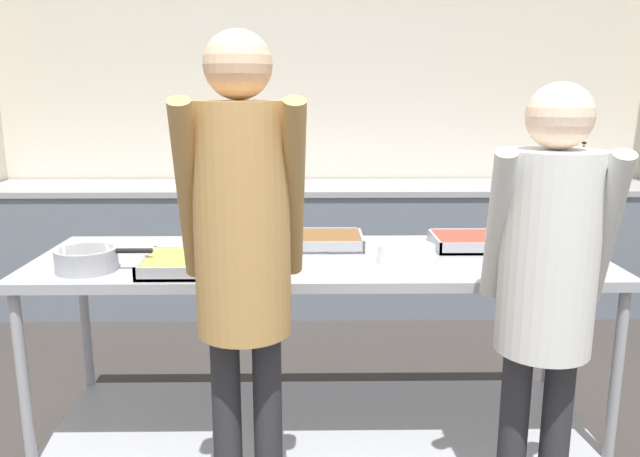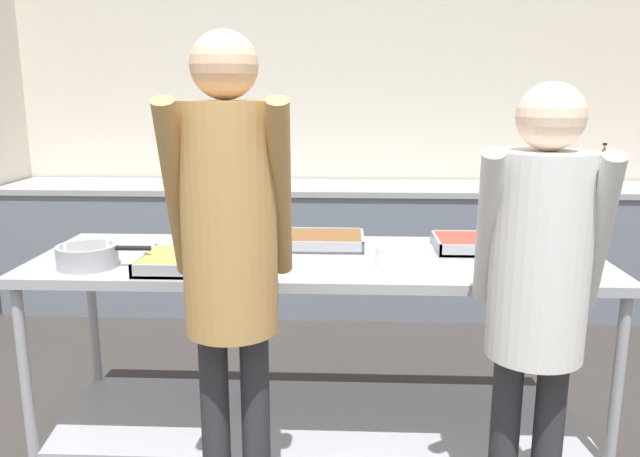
{
  "view_description": "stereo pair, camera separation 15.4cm",
  "coord_description": "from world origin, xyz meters",
  "views": [
    {
      "loc": [
        -0.1,
        -1.15,
        1.57
      ],
      "look_at": [
        -0.07,
        1.53,
        0.98
      ],
      "focal_mm": 35.0,
      "sensor_mm": 36.0,
      "label": 1
    },
    {
      "loc": [
        0.05,
        -1.15,
        1.57
      ],
      "look_at": [
        -0.07,
        1.53,
        0.98
      ],
      "focal_mm": 35.0,
      "sensor_mm": 36.0,
      "label": 2
    }
  ],
  "objects": [
    {
      "name": "back_counter",
      "position": [
        -0.0,
        3.29,
        0.46
      ],
      "size": [
        4.83,
        0.65,
        0.92
      ],
      "color": "slate",
      "rests_on": "ground_plane"
    },
    {
      "name": "wall_rear",
      "position": [
        0.0,
        3.66,
        1.32
      ],
      "size": [
        4.99,
        0.06,
        2.65
      ],
      "color": "beige",
      "rests_on": "ground_plane"
    },
    {
      "name": "sauce_pan",
      "position": [
        -0.99,
        1.23,
        0.93
      ],
      "size": [
        0.38,
        0.24,
        0.09
      ],
      "color": "#9EA0A8",
      "rests_on": "serving_counter"
    },
    {
      "name": "guest_serving_left",
      "position": [
        -0.32,
        0.78,
        1.11
      ],
      "size": [
        0.42,
        0.36,
        1.76
      ],
      "color": "#2D2D33",
      "rests_on": "ground_plane"
    },
    {
      "name": "serving_counter",
      "position": [
        -0.07,
        1.43,
        0.6
      ],
      "size": [
        2.41,
        0.78,
        0.88
      ],
      "color": "#9EA0A8",
      "rests_on": "ground_plane"
    },
    {
      "name": "plate_stack",
      "position": [
        0.29,
        1.33,
        0.92
      ],
      "size": [
        0.25,
        0.25,
        0.07
      ],
      "color": "white",
      "rests_on": "serving_counter"
    },
    {
      "name": "serving_tray_vegetables",
      "position": [
        -0.06,
        1.61,
        0.91
      ],
      "size": [
        0.38,
        0.3,
        0.05
      ],
      "color": "#9EA0A8",
      "rests_on": "serving_counter"
    },
    {
      "name": "serving_tray_greens",
      "position": [
        0.63,
        1.58,
        0.91
      ],
      "size": [
        0.38,
        0.3,
        0.05
      ],
      "color": "#9EA0A8",
      "rests_on": "serving_counter"
    },
    {
      "name": "water_bottle",
      "position": [
        1.82,
        3.25,
        1.06
      ],
      "size": [
        0.07,
        0.07,
        0.31
      ],
      "color": "brown",
      "rests_on": "back_counter"
    },
    {
      "name": "serving_tray_roast",
      "position": [
        -0.53,
        1.23,
        0.91
      ],
      "size": [
        0.48,
        0.33,
        0.05
      ],
      "color": "#9EA0A8",
      "rests_on": "serving_counter"
    },
    {
      "name": "guest_serving_right",
      "position": [
        0.67,
        0.8,
        1.0
      ],
      "size": [
        0.45,
        0.37,
        1.6
      ],
      "color": "#2D2D33",
      "rests_on": "ground_plane"
    },
    {
      "name": "broccoli_bowl",
      "position": [
        0.95,
        1.48,
        0.92
      ],
      "size": [
        0.18,
        0.18,
        0.09
      ],
      "color": "#3D668C",
      "rests_on": "serving_counter"
    }
  ]
}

